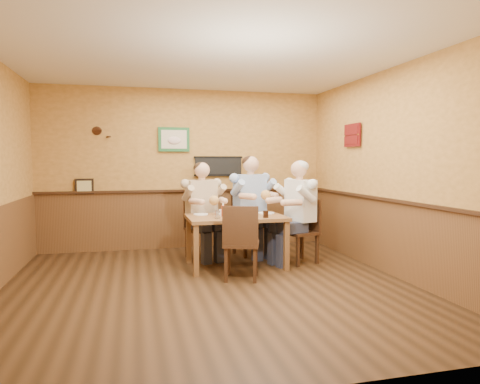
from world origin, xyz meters
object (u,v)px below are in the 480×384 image
at_px(diner_tan_shirt, 202,215).
at_px(cola_tumbler, 266,214).
at_px(water_glass_mid, 249,214).
at_px(diner_white_elder, 300,217).
at_px(chair_right_end, 300,231).
at_px(hot_sauce_bottle, 223,210).
at_px(pepper_shaker, 236,214).
at_px(diner_blue_polo, 250,211).
at_px(salt_shaker, 220,213).
at_px(chair_back_left, 202,228).
at_px(chair_back_right, 250,224).
at_px(dining_table, 236,222).
at_px(chair_near_side, 241,242).
at_px(water_glass_left, 217,215).

distance_m(diner_tan_shirt, cola_tumbler, 1.26).
bearing_deg(cola_tumbler, water_glass_mid, 178.83).
xyz_separation_m(diner_white_elder, water_glass_mid, (-0.89, -0.32, 0.11)).
relative_size(chair_right_end, diner_white_elder, 0.70).
xyz_separation_m(hot_sauce_bottle, pepper_shaker, (0.17, -0.07, -0.05)).
xyz_separation_m(diner_blue_polo, cola_tumbler, (-0.05, -1.05, 0.07)).
height_order(diner_white_elder, salt_shaker, diner_white_elder).
bearing_deg(pepper_shaker, salt_shaker, 149.98).
bearing_deg(chair_back_left, cola_tumbler, -68.01).
distance_m(water_glass_mid, pepper_shaker, 0.27).
bearing_deg(chair_back_right, diner_white_elder, -65.10).
distance_m(dining_table, salt_shaker, 0.27).
bearing_deg(diner_white_elder, diner_tan_shirt, -132.28).
bearing_deg(cola_tumbler, chair_back_left, 127.06).
xyz_separation_m(chair_near_side, pepper_shaker, (0.06, 0.58, 0.30)).
bearing_deg(salt_shaker, diner_white_elder, -1.72).
bearing_deg(chair_near_side, diner_tan_shirt, -58.51).
height_order(chair_back_left, pepper_shaker, chair_back_left).
bearing_deg(cola_tumbler, water_glass_left, 171.43).
xyz_separation_m(chair_right_end, cola_tumbler, (-0.65, -0.32, 0.31)).
height_order(chair_near_side, pepper_shaker, chair_near_side).
distance_m(diner_white_elder, water_glass_left, 1.34).
distance_m(diner_blue_polo, cola_tumbler, 1.05).
distance_m(diner_blue_polo, water_glass_mid, 1.09).
xyz_separation_m(diner_white_elder, hot_sauce_bottle, (-1.19, -0.01, 0.14)).
bearing_deg(diner_tan_shirt, hot_sauce_bottle, -88.42).
distance_m(salt_shaker, pepper_shaker, 0.23).
relative_size(chair_near_side, diner_blue_polo, 0.67).
bearing_deg(water_glass_left, hot_sauce_bottle, 59.46).
relative_size(diner_white_elder, pepper_shaker, 17.24).
distance_m(hot_sauce_bottle, pepper_shaker, 0.19).
relative_size(chair_near_side, salt_shaker, 10.37).
xyz_separation_m(dining_table, chair_right_end, (1.00, 0.01, -0.17)).
distance_m(chair_back_right, cola_tumbler, 1.09).
bearing_deg(diner_blue_polo, hot_sauce_bottle, -143.50).
xyz_separation_m(dining_table, chair_back_left, (-0.40, 0.69, -0.18)).
height_order(water_glass_left, salt_shaker, water_glass_left).
relative_size(water_glass_mid, hot_sauce_bottle, 0.68).
bearing_deg(chair_right_end, diner_blue_polo, -157.30).
bearing_deg(cola_tumbler, salt_shaker, 148.46).
bearing_deg(chair_back_right, diner_blue_polo, 0.00).
xyz_separation_m(cola_tumbler, hot_sauce_bottle, (-0.55, 0.31, 0.04)).
xyz_separation_m(chair_back_left, chair_near_side, (0.32, -1.34, 0.01)).
distance_m(chair_near_side, salt_shaker, 0.77).
height_order(water_glass_left, hot_sauce_bottle, hot_sauce_bottle).
xyz_separation_m(dining_table, water_glass_left, (-0.31, -0.21, 0.15)).
bearing_deg(diner_tan_shirt, chair_near_side, -91.67).
relative_size(chair_right_end, pepper_shaker, 12.07).
distance_m(dining_table, water_glass_left, 0.40).
relative_size(chair_back_left, cola_tumbler, 9.60).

